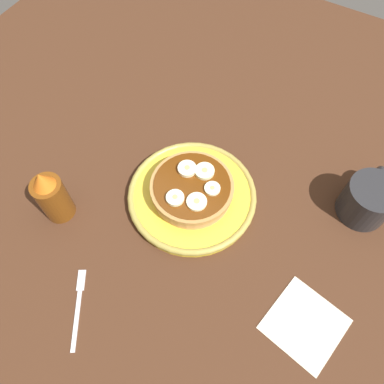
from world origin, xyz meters
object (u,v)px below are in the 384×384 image
coffee_mug (368,199)px  plate (192,196)px  pancake_stack (191,190)px  banana_slice_4 (205,171)px  banana_slice_1 (197,202)px  banana_slice_2 (187,169)px  syrup_bottle (52,196)px  banana_slice_0 (175,198)px  napkin (305,324)px  banana_slice_3 (212,189)px  fork (78,304)px

coffee_mug → plate: bearing=115.8°
pancake_stack → banana_slice_4: (3.62, -0.67, 1.90)cm
banana_slice_1 → banana_slice_2: 6.88cm
syrup_bottle → banana_slice_4: bearing=-48.9°
banana_slice_0 → napkin: size_ratio=0.29×
banana_slice_3 → banana_slice_4: bearing=49.7°
coffee_mug → napkin: bearing=177.0°
plate → banana_slice_2: (2.26, 2.31, 4.24)cm
pancake_stack → fork: size_ratio=1.33×
fork → banana_slice_1: bearing=-20.3°
pancake_stack → napkin: 29.00cm
banana_slice_3 → fork: bearing=160.2°
plate → banana_slice_3: size_ratio=8.44×
fork → plate: bearing=-13.4°
banana_slice_2 → coffee_mug: size_ratio=0.28×
banana_slice_0 → syrup_bottle: 21.17cm
banana_slice_0 → syrup_bottle: bearing=119.1°
banana_slice_0 → banana_slice_3: banana_slice_0 is taller
fork → banana_slice_4: bearing=-13.1°
banana_slice_2 → banana_slice_4: 3.17cm
banana_slice_1 → fork: bearing=159.7°
syrup_bottle → plate: bearing=-54.0°
coffee_mug → syrup_bottle: 55.15cm
banana_slice_3 → plate: bearing=105.1°
plate → syrup_bottle: 24.61cm
napkin → banana_slice_1: bearing=71.5°
banana_slice_4 → napkin: size_ratio=0.32×
coffee_mug → syrup_bottle: (-27.76, 47.63, 1.57)cm
banana_slice_2 → banana_slice_4: banana_slice_2 is taller
banana_slice_2 → coffee_mug: coffee_mug is taller
napkin → fork: 36.36cm
banana_slice_1 → banana_slice_3: (3.65, -1.08, -0.01)cm
banana_slice_3 → coffee_mug: bearing=-62.8°
banana_slice_0 → syrup_bottle: size_ratio=0.25×
pancake_stack → coffee_mug: (13.75, -28.06, 0.54)cm
pancake_stack → banana_slice_1: 3.96cm
banana_slice_2 → napkin: size_ratio=0.31×
banana_slice_4 → banana_slice_0: bearing=166.6°
plate → fork: bearing=166.6°
plate → banana_slice_3: (0.96, -3.54, 4.11)cm
banana_slice_1 → banana_slice_3: 3.80cm
banana_slice_4 → coffee_mug: bearing=-69.7°
coffee_mug → napkin: 24.71cm
banana_slice_3 → napkin: bearing=-116.9°
syrup_bottle → banana_slice_0: bearing=-60.9°
banana_slice_3 → napkin: size_ratio=0.26×
pancake_stack → banana_slice_1: bearing=-134.9°
plate → banana_slice_0: bearing=164.3°
napkin → fork: size_ratio=0.95×
plate → banana_slice_1: (-2.69, -2.46, 4.12)cm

